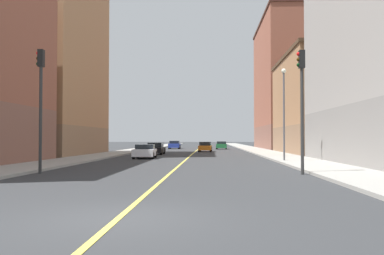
# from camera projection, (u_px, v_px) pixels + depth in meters

# --- Properties ---
(ground_plane) EXTENTS (400.00, 400.00, 0.00)m
(ground_plane) POSITION_uv_depth(u_px,v_px,m) (119.00, 218.00, 9.35)
(ground_plane) COLOR #303235
(ground_plane) RESTS_ON ground
(sidewalk_left) EXTENTS (3.73, 168.00, 0.15)m
(sidewalk_left) POSITION_uv_depth(u_px,v_px,m) (259.00, 151.00, 57.89)
(sidewalk_left) COLOR #9E9B93
(sidewalk_left) RESTS_ON ground
(sidewalk_right) EXTENTS (3.73, 168.00, 0.15)m
(sidewalk_right) POSITION_uv_depth(u_px,v_px,m) (133.00, 151.00, 58.69)
(sidewalk_right) COLOR #9E9B93
(sidewalk_right) RESTS_ON ground
(lane_center_stripe) EXTENTS (0.16, 154.00, 0.01)m
(lane_center_stripe) POSITION_uv_depth(u_px,v_px,m) (196.00, 151.00, 58.29)
(lane_center_stripe) COLOR #E5D14C
(lane_center_stripe) RESTS_ON ground
(building_left_mid) EXTENTS (9.07, 17.90, 11.63)m
(building_left_mid) POSITION_uv_depth(u_px,v_px,m) (321.00, 104.00, 48.51)
(building_left_mid) COLOR #8F6B4F
(building_left_mid) RESTS_ON ground
(building_left_far) EXTENTS (9.07, 23.42, 22.04)m
(building_left_far) POSITION_uv_depth(u_px,v_px,m) (287.00, 85.00, 70.60)
(building_left_far) COLOR brown
(building_left_far) RESTS_ON ground
(building_right_midblock) EXTENTS (9.07, 16.59, 24.06)m
(building_right_midblock) POSITION_uv_depth(u_px,v_px,m) (50.00, 44.00, 44.34)
(building_right_midblock) COLOR #8F6B4F
(building_right_midblock) RESTS_ON ground
(traffic_light_left_near) EXTENTS (0.40, 0.32, 6.26)m
(traffic_light_left_near) POSITION_uv_depth(u_px,v_px,m) (302.00, 94.00, 20.64)
(traffic_light_left_near) COLOR #2D2D2D
(traffic_light_left_near) RESTS_ON ground
(traffic_light_right_near) EXTENTS (0.40, 0.32, 6.43)m
(traffic_light_right_near) POSITION_uv_depth(u_px,v_px,m) (41.00, 94.00, 21.24)
(traffic_light_right_near) COLOR #2D2D2D
(traffic_light_right_near) RESTS_ON ground
(street_lamp_left_near) EXTENTS (0.36, 0.36, 7.01)m
(street_lamp_left_near) POSITION_uv_depth(u_px,v_px,m) (284.00, 104.00, 31.29)
(street_lamp_left_near) COLOR #4C4C51
(street_lamp_left_near) RESTS_ON ground
(car_black) EXTENTS (1.83, 4.58, 1.34)m
(car_black) POSITION_uv_depth(u_px,v_px,m) (156.00, 149.00, 46.58)
(car_black) COLOR black
(car_black) RESTS_ON ground
(car_green) EXTENTS (1.89, 3.98, 1.30)m
(car_green) POSITION_uv_depth(u_px,v_px,m) (221.00, 145.00, 69.05)
(car_green) COLOR #1E6B38
(car_green) RESTS_ON ground
(car_orange) EXTENTS (1.89, 4.26, 1.35)m
(car_orange) POSITION_uv_depth(u_px,v_px,m) (205.00, 147.00, 56.12)
(car_orange) COLOR orange
(car_orange) RESTS_ON ground
(car_white) EXTENTS (2.02, 4.12, 1.27)m
(car_white) POSITION_uv_depth(u_px,v_px,m) (145.00, 151.00, 37.29)
(car_white) COLOR white
(car_white) RESTS_ON ground
(car_blue) EXTENTS (1.91, 4.09, 1.39)m
(car_blue) POSITION_uv_depth(u_px,v_px,m) (175.00, 145.00, 71.32)
(car_blue) COLOR #23389E
(car_blue) RESTS_ON ground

